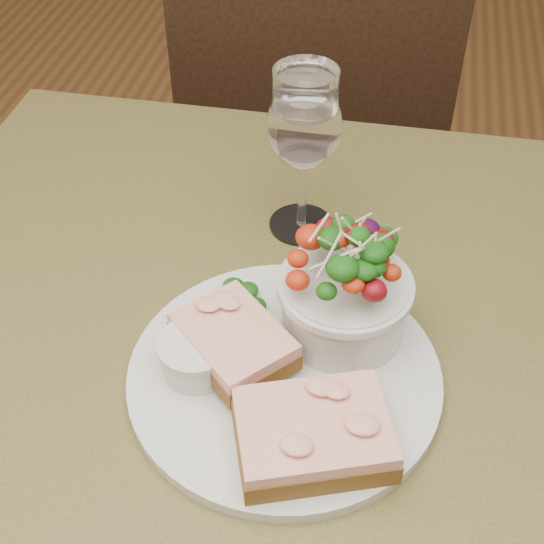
% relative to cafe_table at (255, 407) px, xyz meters
% --- Properties ---
extents(cafe_table, '(0.80, 0.80, 0.75)m').
position_rel_cafe_table_xyz_m(cafe_table, '(0.00, 0.00, 0.00)').
color(cafe_table, '#433C1D').
rests_on(cafe_table, ground).
extents(chair_far, '(0.47, 0.47, 0.90)m').
position_rel_cafe_table_xyz_m(chair_far, '(-0.04, 0.71, -0.36)').
color(chair_far, black).
rests_on(chair_far, ground).
extents(dinner_plate, '(0.28, 0.28, 0.01)m').
position_rel_cafe_table_xyz_m(dinner_plate, '(0.04, -0.04, 0.11)').
color(dinner_plate, silver).
rests_on(dinner_plate, cafe_table).
extents(sandwich_front, '(0.15, 0.13, 0.03)m').
position_rel_cafe_table_xyz_m(sandwich_front, '(0.07, -0.11, 0.13)').
color(sandwich_front, '#4E2914').
rests_on(sandwich_front, dinner_plate).
extents(sandwich_back, '(0.13, 0.13, 0.03)m').
position_rel_cafe_table_xyz_m(sandwich_back, '(-0.01, -0.03, 0.14)').
color(sandwich_back, '#4E2914').
rests_on(sandwich_back, dinner_plate).
extents(ramekin, '(0.06, 0.06, 0.04)m').
position_rel_cafe_table_xyz_m(ramekin, '(-0.04, -0.05, 0.13)').
color(ramekin, silver).
rests_on(ramekin, dinner_plate).
extents(salad_bowl, '(0.11, 0.11, 0.13)m').
position_rel_cafe_table_xyz_m(salad_bowl, '(0.08, 0.02, 0.17)').
color(salad_bowl, silver).
rests_on(salad_bowl, dinner_plate).
extents(garnish, '(0.05, 0.04, 0.02)m').
position_rel_cafe_table_xyz_m(garnish, '(-0.02, 0.03, 0.12)').
color(garnish, '#0C3C0A').
rests_on(garnish, dinner_plate).
extents(wine_glass, '(0.08, 0.08, 0.18)m').
position_rel_cafe_table_xyz_m(wine_glass, '(0.02, 0.18, 0.22)').
color(wine_glass, white).
rests_on(wine_glass, cafe_table).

